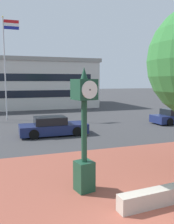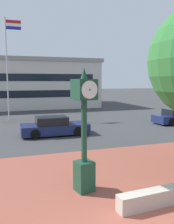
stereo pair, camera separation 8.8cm
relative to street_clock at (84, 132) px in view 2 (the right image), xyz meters
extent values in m
cube|color=brown|center=(0.67, -1.30, -2.01)|extent=(44.00, 11.65, 0.01)
cube|color=#ADA393|center=(2.06, -1.61, -1.76)|extent=(3.22, 0.61, 0.50)
cube|color=#19422D|center=(0.00, 0.00, -1.50)|extent=(0.66, 0.66, 1.03)
cylinder|color=#19422D|center=(0.00, 0.00, 0.05)|extent=(0.19, 0.19, 2.07)
cube|color=#19422D|center=(0.00, 0.00, 1.41)|extent=(0.79, 0.79, 0.66)
cylinder|color=white|center=(-0.07, 0.34, 1.41)|extent=(0.56, 0.15, 0.56)
sphere|color=black|center=(-0.08, 0.36, 1.41)|extent=(0.05, 0.05, 0.05)
cylinder|color=white|center=(0.07, -0.34, 1.41)|extent=(0.56, 0.15, 0.56)
sphere|color=black|center=(0.08, -0.36, 1.41)|extent=(0.05, 0.05, 0.05)
cone|color=#19422D|center=(0.00, 0.00, 1.93)|extent=(0.23, 0.23, 0.38)
cube|color=navy|center=(0.73, 8.83, -1.57)|extent=(4.58, 1.88, 0.64)
cube|color=black|center=(0.50, 8.83, -1.01)|extent=(2.12, 1.60, 0.56)
cylinder|color=black|center=(2.15, 9.67, -1.69)|extent=(0.64, 0.23, 0.64)
cylinder|color=black|center=(2.13, 7.96, -1.69)|extent=(0.64, 0.23, 0.64)
cylinder|color=black|center=(-0.68, 9.70, -1.69)|extent=(0.64, 0.23, 0.64)
cylinder|color=black|center=(-0.70, 7.99, -1.69)|extent=(0.64, 0.23, 0.64)
cylinder|color=black|center=(10.46, 10.78, -1.69)|extent=(0.65, 0.24, 0.64)
cylinder|color=black|center=(10.52, 9.17, -1.69)|extent=(0.65, 0.24, 0.64)
cylinder|color=silver|center=(-2.17, 16.72, 2.67)|extent=(0.12, 0.12, 9.36)
sphere|color=gold|center=(-2.17, 16.72, 7.41)|extent=(0.14, 0.14, 0.14)
cube|color=red|center=(-1.44, 16.72, 7.06)|extent=(1.33, 0.02, 0.28)
cube|color=white|center=(-1.44, 16.72, 6.78)|extent=(1.33, 0.02, 0.28)
cube|color=navy|center=(-1.44, 16.72, 6.49)|extent=(1.33, 0.02, 0.28)
cube|color=beige|center=(-2.85, 29.84, 1.06)|extent=(25.79, 12.57, 6.15)
cube|color=gray|center=(-2.85, 29.84, 4.39)|extent=(26.31, 12.82, 0.50)
cube|color=black|center=(-2.85, 23.53, 0.04)|extent=(23.21, 0.04, 0.90)
cube|color=black|center=(-2.85, 23.53, 2.09)|extent=(23.21, 0.04, 0.90)
camera|label=1|loc=(-2.50, -7.51, 1.69)|focal=39.35mm
camera|label=2|loc=(-2.42, -7.54, 1.69)|focal=39.35mm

